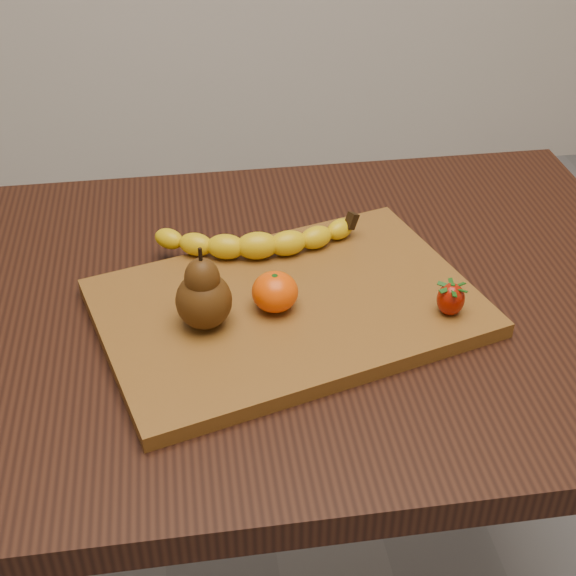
{
  "coord_description": "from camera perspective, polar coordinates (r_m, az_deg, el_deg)",
  "views": [
    {
      "loc": [
        -0.12,
        -0.81,
        1.37
      ],
      "look_at": [
        -0.01,
        -0.04,
        0.8
      ],
      "focal_mm": 50.0,
      "sensor_mm": 36.0,
      "label": 1
    }
  ],
  "objects": [
    {
      "name": "pear",
      "position": [
        0.92,
        -6.07,
        0.03
      ],
      "size": [
        0.08,
        0.08,
        0.1
      ],
      "primitive_type": null,
      "rotation": [
        0.0,
        0.0,
        -0.35
      ],
      "color": "#48280B",
      "rests_on": "cutting_board"
    },
    {
      "name": "cutting_board",
      "position": [
        0.98,
        -0.0,
        -1.42
      ],
      "size": [
        0.51,
        0.41,
        0.02
      ],
      "primitive_type": "cube",
      "rotation": [
        0.0,
        0.0,
        0.27
      ],
      "color": "brown",
      "rests_on": "table"
    },
    {
      "name": "strawberry",
      "position": [
        0.97,
        11.51,
        -0.71
      ],
      "size": [
        0.04,
        0.04,
        0.04
      ],
      "primitive_type": null,
      "rotation": [
        0.0,
        0.0,
        0.36
      ],
      "color": "#9C1404",
      "rests_on": "cutting_board"
    },
    {
      "name": "banana",
      "position": [
        1.05,
        -2.2,
        3.03
      ],
      "size": [
        0.23,
        0.07,
        0.04
      ],
      "primitive_type": null,
      "rotation": [
        0.0,
        0.0,
        -0.04
      ],
      "color": "yellow",
      "rests_on": "cutting_board"
    },
    {
      "name": "mandarin",
      "position": [
        0.95,
        -0.94,
        -0.27
      ],
      "size": [
        0.07,
        0.07,
        0.05
      ],
      "primitive_type": "ellipsoid",
      "rotation": [
        0.0,
        0.0,
        -0.19
      ],
      "color": "#F44A02",
      "rests_on": "cutting_board"
    },
    {
      "name": "table",
      "position": [
        1.08,
        0.02,
        -4.69
      ],
      "size": [
        1.0,
        0.7,
        0.76
      ],
      "color": "black",
      "rests_on": "ground"
    }
  ]
}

